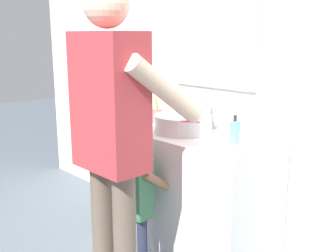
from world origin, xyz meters
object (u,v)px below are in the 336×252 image
Objects in this scene: toothbrush_cup at (158,115)px; child_toddler at (137,195)px; soap_bottle at (235,132)px; adult_parent at (113,122)px.

toothbrush_cup reaches higher than child_toddler.
child_toddler is at bearing -135.74° from soap_bottle.
soap_bottle reaches higher than child_toddler.
child_toddler is 0.52× the size of adult_parent.
toothbrush_cup is 0.66m from child_toddler.
child_toddler is (0.32, -0.45, -0.37)m from toothbrush_cup.
adult_parent is (0.43, -0.70, 0.12)m from toothbrush_cup.
soap_bottle is 0.10× the size of adult_parent.
adult_parent is at bearing -57.99° from toothbrush_cup.
soap_bottle is at bearing -4.95° from toothbrush_cup.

